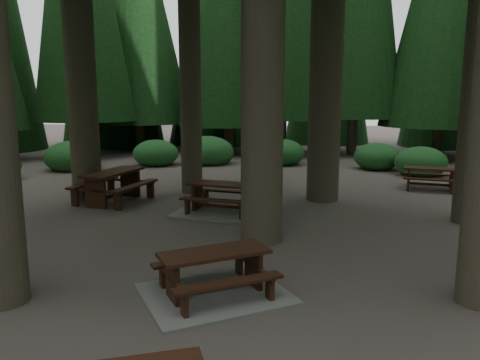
# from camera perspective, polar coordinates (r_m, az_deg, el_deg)

# --- Properties ---
(ground) EXTENTS (80.00, 80.00, 0.00)m
(ground) POSITION_cam_1_polar(r_m,az_deg,el_deg) (9.51, -2.30, -7.59)
(ground) COLOR #544A44
(ground) RESTS_ON ground
(picnic_table_a) EXTENTS (2.59, 2.45, 0.69)m
(picnic_table_a) POSITION_cam_1_polar(r_m,az_deg,el_deg) (7.01, -3.11, -12.26)
(picnic_table_a) COLOR gray
(picnic_table_a) RESTS_ON ground
(picnic_table_b) EXTENTS (2.10, 2.38, 0.87)m
(picnic_table_b) POSITION_cam_1_polar(r_m,az_deg,el_deg) (13.41, -15.16, -0.18)
(picnic_table_b) COLOR #34170F
(picnic_table_b) RESTS_ON ground
(picnic_table_c) EXTENTS (2.64, 2.36, 0.76)m
(picnic_table_c) POSITION_cam_1_polar(r_m,az_deg,el_deg) (11.81, -2.10, -2.79)
(picnic_table_c) COLOR gray
(picnic_table_c) RESTS_ON ground
(picnic_table_d) EXTENTS (1.87, 1.66, 0.68)m
(picnic_table_d) POSITION_cam_1_polar(r_m,az_deg,el_deg) (15.96, 22.16, 0.56)
(picnic_table_d) COLOR #34170F
(picnic_table_d) RESTS_ON ground
(shrub_ring) EXTENTS (23.86, 24.64, 1.49)m
(shrub_ring) POSITION_cam_1_polar(r_m,az_deg,el_deg) (10.07, 2.18, -4.22)
(shrub_ring) COLOR #21612C
(shrub_ring) RESTS_ON ground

